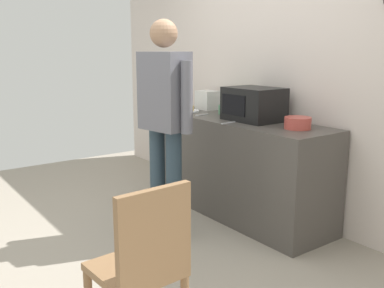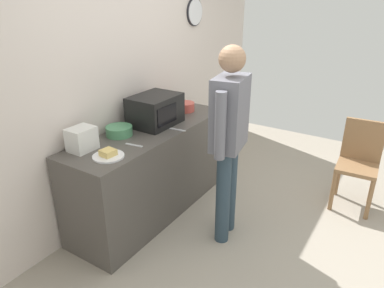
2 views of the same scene
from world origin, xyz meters
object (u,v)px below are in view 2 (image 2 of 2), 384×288
object	(u,v)px
spoon_utensil	(134,145)
person_standing	(229,133)
sandwich_plate	(108,155)
fork_utensil	(178,130)
salad_bowl	(185,107)
wooden_chair	(359,160)
toaster	(82,139)
cereal_bowl	(119,131)
microwave	(155,110)

from	to	relation	value
spoon_utensil	person_standing	size ratio (longest dim) A/B	0.10
sandwich_plate	fork_utensil	size ratio (longest dim) A/B	1.53
salad_bowl	wooden_chair	world-z (taller)	salad_bowl
sandwich_plate	wooden_chair	distance (m)	2.60
sandwich_plate	fork_utensil	world-z (taller)	sandwich_plate
salad_bowl	wooden_chair	distance (m)	1.96
sandwich_plate	spoon_utensil	distance (m)	0.29
wooden_chair	fork_utensil	bearing A→B (deg)	126.82
toaster	spoon_utensil	xyz separation A→B (m)	(0.30, -0.31, -0.10)
salad_bowl	cereal_bowl	size ratio (longest dim) A/B	0.88
sandwich_plate	cereal_bowl	distance (m)	0.48
salad_bowl	fork_utensil	xyz separation A→B (m)	(-0.54, -0.28, -0.04)
salad_bowl	toaster	distance (m)	1.37
toaster	fork_utensil	xyz separation A→B (m)	(0.82, -0.41, -0.10)
salad_bowl	person_standing	world-z (taller)	person_standing
wooden_chair	person_standing	bearing A→B (deg)	143.11
microwave	fork_utensil	size ratio (longest dim) A/B	2.94
person_standing	sandwich_plate	bearing A→B (deg)	134.47
microwave	wooden_chair	distance (m)	2.20
cereal_bowl	person_standing	bearing A→B (deg)	-72.25
microwave	wooden_chair	size ratio (longest dim) A/B	0.53
sandwich_plate	toaster	size ratio (longest dim) A/B	1.18
cereal_bowl	person_standing	size ratio (longest dim) A/B	0.14
wooden_chair	microwave	bearing A→B (deg)	121.85
microwave	sandwich_plate	size ratio (longest dim) A/B	1.93
spoon_utensil	fork_utensil	bearing A→B (deg)	-11.85
sandwich_plate	wooden_chair	bearing A→B (deg)	-40.33
microwave	wooden_chair	xyz separation A→B (m)	(1.13, -1.81, -0.55)
salad_bowl	fork_utensil	world-z (taller)	salad_bowl
microwave	salad_bowl	size ratio (longest dim) A/B	2.30
microwave	person_standing	xyz separation A→B (m)	(-0.11, -0.89, -0.02)
microwave	spoon_utensil	bearing A→B (deg)	-161.92
fork_utensil	spoon_utensil	distance (m)	0.53
microwave	person_standing	distance (m)	0.89
microwave	toaster	size ratio (longest dim) A/B	2.27
sandwich_plate	salad_bowl	bearing A→B (deg)	6.23
fork_utensil	spoon_utensil	world-z (taller)	same
fork_utensil	cereal_bowl	bearing A→B (deg)	136.68
fork_utensil	person_standing	xyz separation A→B (m)	(-0.09, -0.60, 0.13)
microwave	sandwich_plate	distance (m)	0.85
person_standing	fork_utensil	bearing A→B (deg)	81.32
microwave	person_standing	size ratio (longest dim) A/B	0.28
toaster	spoon_utensil	distance (m)	0.44
toaster	wooden_chair	size ratio (longest dim) A/B	0.23
fork_utensil	spoon_utensil	xyz separation A→B (m)	(-0.52, 0.11, 0.00)
microwave	fork_utensil	distance (m)	0.32
wooden_chair	toaster	bearing A→B (deg)	135.34
sandwich_plate	toaster	world-z (taller)	toaster
sandwich_plate	salad_bowl	distance (m)	1.36
spoon_utensil	cereal_bowl	bearing A→B (deg)	68.16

